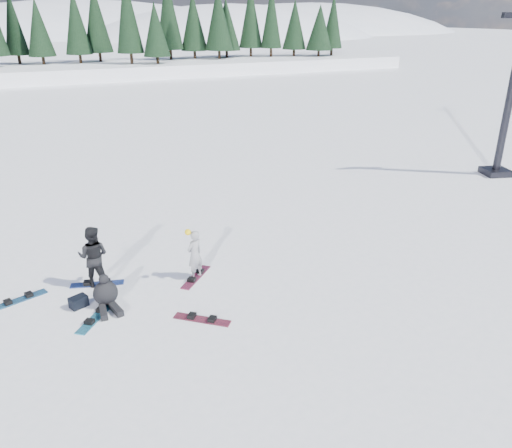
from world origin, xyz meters
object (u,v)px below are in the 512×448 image
(snowboard_loose_a, at_px, (96,318))
(snowboard_loose_c, at_px, (19,300))
(seated_rider, at_px, (106,294))
(snowboard_loose_b, at_px, (202,320))
(snowboarder_man, at_px, (93,256))
(lift_tower, at_px, (508,109))
(snowboarder_woman, at_px, (195,254))
(gear_bag, at_px, (79,302))

(snowboard_loose_a, height_order, snowboard_loose_c, same)
(seated_rider, height_order, snowboard_loose_b, seated_rider)
(seated_rider, relative_size, snowboard_loose_c, 0.74)
(snowboarder_man, relative_size, seated_rider, 1.64)
(snowboard_loose_a, bearing_deg, snowboard_loose_b, -77.57)
(seated_rider, relative_size, snowboard_loose_a, 0.74)
(lift_tower, height_order, snowboarder_man, lift_tower)
(snowboard_loose_a, distance_m, snowboard_loose_b, 2.76)
(lift_tower, xyz_separation_m, snowboarder_woman, (-16.50, -3.78, -2.38))
(snowboarder_woman, height_order, snowboard_loose_a, snowboarder_woman)
(snowboard_loose_b, bearing_deg, lift_tower, 59.42)
(snowboarder_woman, relative_size, snowboarder_man, 0.91)
(snowboard_loose_b, bearing_deg, seated_rider, -179.06)
(lift_tower, height_order, snowboarder_woman, lift_tower)
(lift_tower, xyz_separation_m, snowboarder_man, (-19.23, -2.99, -2.25))
(lift_tower, distance_m, gear_bag, 20.47)
(snowboarder_man, distance_m, gear_bag, 1.42)
(gear_bag, bearing_deg, lift_tower, 11.43)
(snowboarder_man, xyz_separation_m, snowboard_loose_a, (-0.29, -1.78, -0.89))
(snowboarder_man, relative_size, snowboard_loose_c, 1.21)
(snowboarder_man, relative_size, snowboard_loose_a, 1.21)
(seated_rider, bearing_deg, snowboard_loose_a, -132.91)
(lift_tower, xyz_separation_m, snowboard_loose_c, (-21.32, -3.01, -3.14))
(snowboarder_man, relative_size, snowboard_loose_b, 1.21)
(gear_bag, bearing_deg, snowboarder_woman, 3.93)
(lift_tower, bearing_deg, gear_bag, -151.64)
(snowboard_loose_b, height_order, snowboard_loose_c, same)
(snowboard_loose_b, bearing_deg, snowboard_loose_c, -174.72)
(lift_tower, distance_m, snowboard_loose_a, 20.34)
(snowboard_loose_a, bearing_deg, snowboarder_man, 29.19)
(snowboarder_woman, relative_size, seated_rider, 1.49)
(gear_bag, distance_m, snowboard_loose_a, 0.83)
(snowboarder_man, distance_m, snowboard_loose_b, 3.81)
(snowboard_loose_b, bearing_deg, snowboard_loose_a, -166.07)
(snowboard_loose_b, bearing_deg, snowboarder_man, 166.20)
(lift_tower, xyz_separation_m, seated_rider, (-19.15, -4.27, -2.81))
(snowboard_loose_a, distance_m, snowboard_loose_c, 2.51)
(snowboard_loose_a, relative_size, snowboard_loose_b, 1.00)
(snowboarder_woman, bearing_deg, snowboard_loose_b, 47.70)
(snowboard_loose_c, bearing_deg, snowboarder_man, -18.65)
(seated_rider, distance_m, snowboard_loose_b, 2.73)
(snowboarder_man, xyz_separation_m, snowboard_loose_c, (-2.09, -0.02, -0.89))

